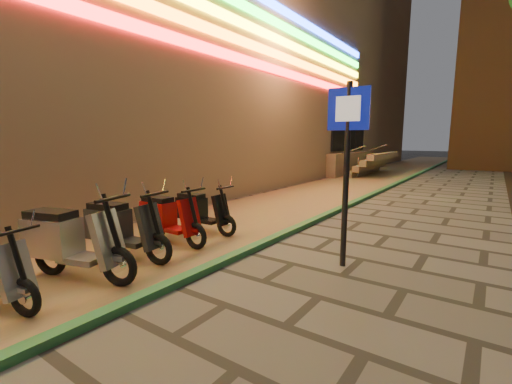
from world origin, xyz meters
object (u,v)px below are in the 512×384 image
Objects in this scene: pedestrian_sign at (347,150)px; scooter_6 at (68,241)px; scooter_9 at (200,211)px; scooter_8 at (167,217)px; scooter_7 at (120,228)px.

scooter_6 is at bearing -141.50° from pedestrian_sign.
pedestrian_sign is 3.51m from scooter_9.
scooter_9 is (-3.23, 0.16, -1.35)m from pedestrian_sign.
scooter_9 is (-0.22, 2.86, -0.09)m from scooter_6.
pedestrian_sign is at bearing 12.96° from scooter_8.
scooter_8 is (-3.22, -0.74, -1.32)m from pedestrian_sign.
scooter_7 is 1.02m from scooter_8.
pedestrian_sign is 1.87× the size of scooter_9.
pedestrian_sign reaches higher than scooter_9.
pedestrian_sign reaches higher than scooter_8.
scooter_8 is at bearing 79.49° from scooter_6.
scooter_9 is at bearing 90.76° from scooter_8.
pedestrian_sign is 3.56m from scooter_8.
scooter_6 is (-3.01, -2.70, -1.26)m from pedestrian_sign.
scooter_7 is 1.13× the size of scooter_9.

